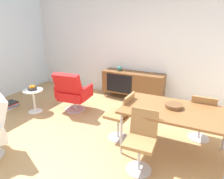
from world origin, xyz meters
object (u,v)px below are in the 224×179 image
object	(u,v)px
sideboard	(133,83)
wooden_bowl_on_table	(174,106)
dining_chair_near_window	(121,115)
magazine_stack	(9,105)
dining_table	(176,112)
dining_chair_back_right	(202,116)
side_table_round	(34,98)
fruit_bowl	(32,88)
dining_chair_front_left	(141,139)
lounge_chair_red	(73,92)
vase_cobalt	(120,68)

from	to	relation	value
sideboard	wooden_bowl_on_table	bearing A→B (deg)	-53.97
dining_chair_near_window	magazine_stack	distance (m)	2.98
dining_table	magazine_stack	xyz separation A→B (m)	(-3.84, 0.04, -0.64)
magazine_stack	wooden_bowl_on_table	bearing A→B (deg)	0.26
dining_chair_back_right	side_table_round	bearing A→B (deg)	-173.46
fruit_bowl	dining_chair_back_right	bearing A→B (deg)	6.53
dining_chair_front_left	dining_chair_near_window	distance (m)	0.77
sideboard	lounge_chair_red	xyz separation A→B (m)	(-0.95, -1.31, 0.03)
side_table_round	fruit_bowl	bearing A→B (deg)	73.31
side_table_round	fruit_bowl	distance (m)	0.24
dining_table	dining_chair_front_left	world-z (taller)	dining_chair_front_left
wooden_bowl_on_table	fruit_bowl	bearing A→B (deg)	177.97
dining_chair_near_window	magazine_stack	bearing A→B (deg)	179.26
side_table_round	dining_table	bearing A→B (deg)	-2.96
dining_chair_near_window	side_table_round	distance (m)	2.24
dining_table	dining_chair_back_right	distance (m)	0.70
vase_cobalt	fruit_bowl	bearing A→B (deg)	-128.14
sideboard	lounge_chair_red	size ratio (longest dim) A/B	1.69
dining_chair_near_window	lounge_chair_red	distance (m)	1.56
wooden_bowl_on_table	lounge_chair_red	size ratio (longest dim) A/B	0.27
dining_chair_near_window	side_table_round	xyz separation A→B (m)	(-2.23, 0.16, -0.15)
dining_chair_near_window	side_table_round	bearing A→B (deg)	175.81
vase_cobalt	dining_chair_near_window	distance (m)	2.10
wooden_bowl_on_table	lounge_chair_red	world-z (taller)	lounge_chair_red
vase_cobalt	magazine_stack	bearing A→B (deg)	-138.31
vase_cobalt	dining_chair_front_left	size ratio (longest dim) A/B	0.15
dining_chair_back_right	lounge_chair_red	world-z (taller)	lounge_chair_red
magazine_stack	dining_table	bearing A→B (deg)	-0.53
wooden_bowl_on_table	side_table_round	world-z (taller)	wooden_bowl_on_table
lounge_chair_red	sideboard	bearing A→B (deg)	53.90
vase_cobalt	fruit_bowl	distance (m)	2.20
lounge_chair_red	magazine_stack	distance (m)	1.65
dining_chair_back_right	fruit_bowl	size ratio (longest dim) A/B	4.28
fruit_bowl	dining_chair_near_window	bearing A→B (deg)	-4.21
vase_cobalt	wooden_bowl_on_table	xyz separation A→B (m)	(1.71, -1.83, -0.01)
sideboard	dining_chair_near_window	size ratio (longest dim) A/B	1.87
sideboard	dining_chair_back_right	xyz separation A→B (m)	(1.73, -1.32, 0.03)
wooden_bowl_on_table	dining_chair_back_right	distance (m)	0.71
dining_chair_back_right	magazine_stack	xyz separation A→B (m)	(-4.19, -0.52, -0.41)
wooden_bowl_on_table	side_table_round	distance (m)	3.10
dining_table	dining_chair_front_left	distance (m)	0.70
vase_cobalt	lounge_chair_red	distance (m)	1.46
sideboard	vase_cobalt	xyz separation A→B (m)	(-0.39, 0.00, 0.35)
side_table_round	vase_cobalt	bearing A→B (deg)	51.87
dining_chair_back_right	dining_chair_near_window	bearing A→B (deg)	-155.63
magazine_stack	dining_chair_near_window	bearing A→B (deg)	-0.74
sideboard	magazine_stack	distance (m)	3.10
sideboard	dining_chair_back_right	bearing A→B (deg)	-37.36
fruit_bowl	dining_chair_front_left	bearing A→B (deg)	-14.61
magazine_stack	dining_chair_back_right	bearing A→B (deg)	7.11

